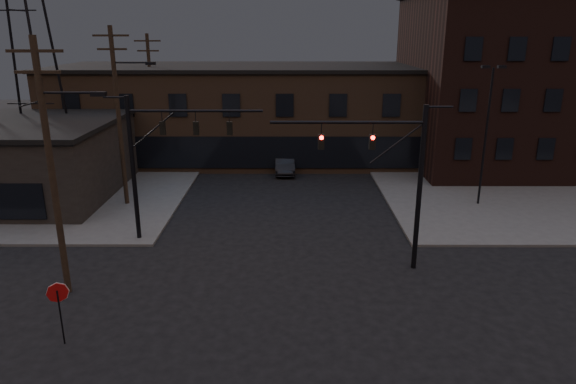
# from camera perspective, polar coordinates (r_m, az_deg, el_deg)

# --- Properties ---
(ground) EXTENTS (140.00, 140.00, 0.00)m
(ground) POSITION_cam_1_polar(r_m,az_deg,el_deg) (21.61, -0.89, -13.56)
(ground) COLOR black
(ground) RESTS_ON ground
(sidewalk_ne) EXTENTS (30.00, 30.00, 0.15)m
(sidewalk_ne) POSITION_cam_1_polar(r_m,az_deg,el_deg) (47.24, 27.41, 1.88)
(sidewalk_ne) COLOR #474744
(sidewalk_ne) RESTS_ON ground
(sidewalk_nw) EXTENTS (30.00, 30.00, 0.15)m
(sidewalk_nw) POSITION_cam_1_polar(r_m,az_deg,el_deg) (47.60, -27.91, 1.91)
(sidewalk_nw) COLOR #474744
(sidewalk_nw) RESTS_ON ground
(building_row) EXTENTS (40.00, 12.00, 8.00)m
(building_row) POSITION_cam_1_polar(r_m,az_deg,el_deg) (47.08, -0.30, 8.68)
(building_row) COLOR #4D3929
(building_row) RESTS_ON ground
(building_right) EXTENTS (22.00, 16.00, 14.00)m
(building_right) POSITION_cam_1_polar(r_m,az_deg,el_deg) (49.68, 26.47, 10.85)
(building_right) COLOR black
(building_right) RESTS_ON ground
(traffic_signal_near) EXTENTS (7.12, 0.24, 8.00)m
(traffic_signal_near) POSITION_cam_1_polar(r_m,az_deg,el_deg) (24.36, 11.96, 2.31)
(traffic_signal_near) COLOR black
(traffic_signal_near) RESTS_ON ground
(traffic_signal_far) EXTENTS (7.12, 0.24, 8.00)m
(traffic_signal_far) POSITION_cam_1_polar(r_m,az_deg,el_deg) (28.13, -14.49, 4.30)
(traffic_signal_far) COLOR black
(traffic_signal_far) RESTS_ON ground
(stop_sign) EXTENTS (0.72, 0.33, 2.48)m
(stop_sign) POSITION_cam_1_polar(r_m,az_deg,el_deg) (20.73, -24.16, -10.81)
(stop_sign) COLOR black
(stop_sign) RESTS_ON ground
(utility_pole_near) EXTENTS (3.70, 0.28, 11.00)m
(utility_pole_near) POSITION_cam_1_polar(r_m,az_deg,el_deg) (23.35, -24.72, 2.80)
(utility_pole_near) COLOR black
(utility_pole_near) RESTS_ON ground
(utility_pole_mid) EXTENTS (3.70, 0.28, 11.50)m
(utility_pole_mid) POSITION_cam_1_polar(r_m,az_deg,el_deg) (34.65, -18.23, 8.24)
(utility_pole_mid) COLOR black
(utility_pole_mid) RESTS_ON ground
(utility_pole_far) EXTENTS (2.20, 0.28, 11.00)m
(utility_pole_far) POSITION_cam_1_polar(r_m,az_deg,el_deg) (46.40, -14.91, 10.20)
(utility_pole_far) COLOR black
(utility_pole_far) RESTS_ON ground
(transmission_tower) EXTENTS (7.00, 7.00, 25.00)m
(transmission_tower) POSITION_cam_1_polar(r_m,az_deg,el_deg) (40.92, -27.91, 17.42)
(transmission_tower) COLOR black
(transmission_tower) RESTS_ON ground
(lot_light_a) EXTENTS (1.50, 0.28, 9.14)m
(lot_light_a) POSITION_cam_1_polar(r_m,az_deg,el_deg) (35.34, 21.25, 7.08)
(lot_light_a) COLOR black
(lot_light_a) RESTS_ON ground
(lot_light_b) EXTENTS (1.50, 0.28, 9.14)m
(lot_light_b) POSITION_cam_1_polar(r_m,az_deg,el_deg) (42.27, 26.57, 7.95)
(lot_light_b) COLOR black
(lot_light_b) RESTS_ON ground
(parked_car_lot_a) EXTENTS (4.27, 3.12, 1.35)m
(parked_car_lot_a) POSITION_cam_1_polar(r_m,az_deg,el_deg) (46.03, 23.32, 3.02)
(parked_car_lot_a) COLOR black
(parked_car_lot_a) RESTS_ON sidewalk_ne
(parked_car_lot_b) EXTENTS (5.31, 3.68, 1.43)m
(parked_car_lot_b) POSITION_cam_1_polar(r_m,az_deg,el_deg) (46.76, 25.39, 3.01)
(parked_car_lot_b) COLOR silver
(parked_car_lot_b) RESTS_ON sidewalk_ne
(car_crossing) EXTENTS (1.67, 4.51, 1.48)m
(car_crossing) POSITION_cam_1_polar(r_m,az_deg,el_deg) (42.18, -0.34, 3.13)
(car_crossing) COLOR black
(car_crossing) RESTS_ON ground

